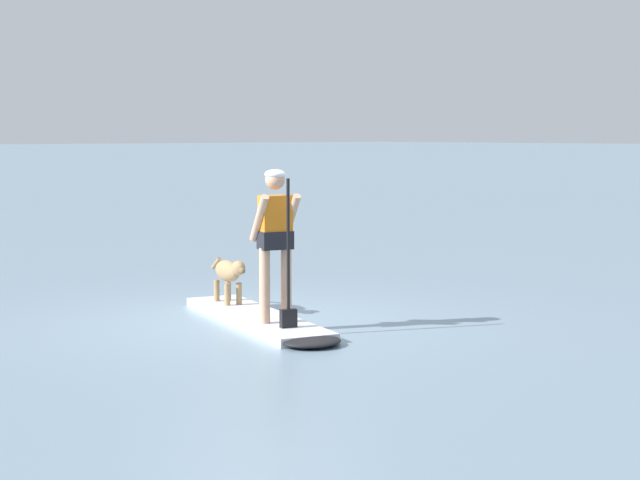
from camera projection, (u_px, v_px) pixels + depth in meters
name	position (u px, v px, depth m)	size (l,w,h in m)	color
ground_plane	(256.00, 323.00, 12.19)	(400.00, 400.00, 0.00)	gray
paddleboard	(263.00, 321.00, 11.98)	(3.34, 1.54, 0.10)	silver
person_paddler	(276.00, 234.00, 11.54)	(0.67, 0.57, 1.70)	tan
dog	(229.00, 273.00, 12.92)	(1.06, 0.40, 0.57)	#997A51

